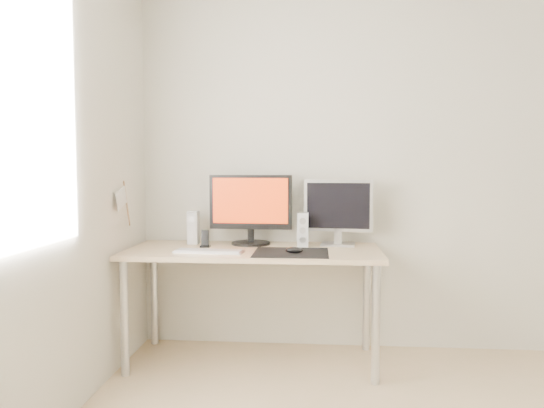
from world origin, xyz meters
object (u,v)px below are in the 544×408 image
object	(u,v)px
second_monitor	(338,209)
keyboard	(209,251)
speaker_left	(193,227)
main_monitor	(251,207)
mouse	(294,250)
speaker_right	(303,230)
desk	(253,261)
phone_dock	(205,242)

from	to	relation	value
second_monitor	keyboard	world-z (taller)	second_monitor
speaker_left	second_monitor	bearing A→B (deg)	0.29
main_monitor	mouse	bearing A→B (deg)	-48.68
main_monitor	speaker_left	world-z (taller)	main_monitor
main_monitor	speaker_right	distance (m)	0.38
mouse	speaker_right	xyz separation A→B (m)	(0.04, 0.29, 0.09)
main_monitor	speaker_right	world-z (taller)	main_monitor
mouse	second_monitor	distance (m)	0.50
desk	main_monitor	xyz separation A→B (m)	(-0.04, 0.19, 0.33)
mouse	phone_dock	distance (m)	0.62
main_monitor	keyboard	distance (m)	0.48
mouse	main_monitor	world-z (taller)	main_monitor
phone_dock	keyboard	bearing A→B (deg)	-72.26
mouse	phone_dock	xyz separation A→B (m)	(-0.59, 0.21, 0.01)
speaker_right	second_monitor	bearing A→B (deg)	16.75
desk	second_monitor	bearing A→B (deg)	20.31
second_monitor	speaker_right	distance (m)	0.27
desk	second_monitor	world-z (taller)	second_monitor
speaker_right	keyboard	distance (m)	0.64
mouse	desk	size ratio (longest dim) A/B	0.07
second_monitor	speaker_left	size ratio (longest dim) A/B	2.03
desk	main_monitor	size ratio (longest dim) A/B	2.90
second_monitor	phone_dock	bearing A→B (deg)	-170.03
second_monitor	speaker_left	xyz separation A→B (m)	(-0.97, -0.00, -0.13)
mouse	phone_dock	size ratio (longest dim) A/B	0.94
second_monitor	phone_dock	distance (m)	0.90
mouse	speaker_right	size ratio (longest dim) A/B	0.47
desk	main_monitor	distance (m)	0.39
mouse	speaker_left	size ratio (longest dim) A/B	0.47
main_monitor	phone_dock	bearing A→B (deg)	-153.16
speaker_left	desk	bearing A→B (deg)	-24.32
mouse	desk	world-z (taller)	mouse
main_monitor	phone_dock	xyz separation A→B (m)	(-0.28, -0.14, -0.22)
second_monitor	speaker_left	bearing A→B (deg)	-179.71
keyboard	second_monitor	bearing A→B (deg)	24.15
mouse	keyboard	world-z (taller)	mouse
speaker_left	phone_dock	bearing A→B (deg)	-52.70
main_monitor	speaker_right	size ratio (longest dim) A/B	2.48
keyboard	speaker_right	bearing A→B (deg)	26.98
desk	speaker_right	distance (m)	0.39
second_monitor	phone_dock	size ratio (longest dim) A/B	4.04
second_monitor	keyboard	distance (m)	0.90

